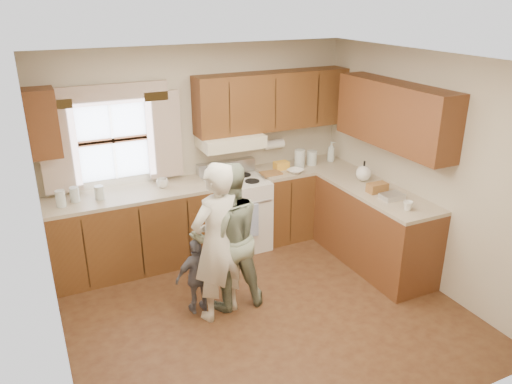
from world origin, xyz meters
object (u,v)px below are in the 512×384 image
woman_left (217,243)px  child (198,276)px  stove (235,213)px  woman_right (227,237)px

woman_left → child: 0.46m
woman_left → child: size_ratio=2.00×
woman_left → child: (-0.16, 0.14, -0.40)m
stove → woman_left: 1.52m
stove → woman_right: (-0.57, -1.15, 0.31)m
woman_right → child: bearing=2.3°
woman_right → child: 0.49m
woman_left → woman_right: woman_left is taller
woman_left → stove: bearing=-139.7°
stove → child: size_ratio=1.33×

